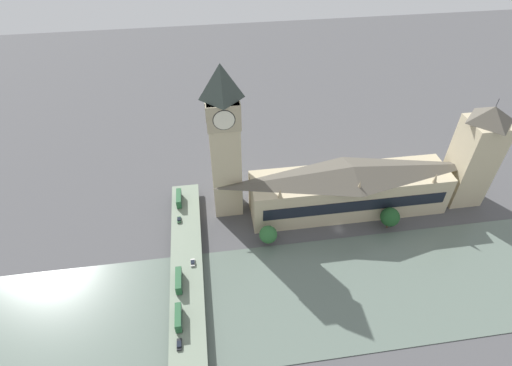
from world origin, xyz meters
TOP-DOWN VIEW (x-y plane):
  - ground_plane at (0.00, 0.00)m, footprint 600.00×600.00m
  - river_water at (-34.36, 0.00)m, footprint 56.72×360.00m
  - parliament_hall at (14.14, -8.00)m, footprint 22.75×99.04m
  - clock_tower at (24.01, 52.47)m, footprint 15.14×15.14m
  - victoria_tower at (14.20, -70.24)m, footprint 17.43×17.43m
  - road_bridge at (-34.36, 74.37)m, footprint 145.43×13.92m
  - double_decker_bus_lead at (-42.04, 77.43)m, footprint 10.73×2.51m
  - double_decker_bus_mid at (-24.88, 77.35)m, footprint 11.44×2.58m
  - double_decker_bus_rear at (25.65, 77.34)m, footprint 10.93×2.52m
  - car_northbound_tail at (-14.96, 71.55)m, footprint 3.97×1.83m
  - car_southbound_lead at (-51.91, 77.38)m, footprint 4.56×1.86m
  - car_southbound_tail at (12.20, 77.50)m, footprint 3.95×1.79m
  - tree_embankment_near at (-2.27, -24.14)m, footprint 9.32×9.32m
  - tree_embankment_mid at (-3.96, 36.14)m, footprint 8.49×8.49m

SIDE VIEW (x-z plane):
  - ground_plane at x=0.00m, z-range 0.00..0.00m
  - river_water at x=-34.36m, z-range 0.00..0.30m
  - road_bridge at x=-34.36m, z-range 1.61..6.81m
  - car_southbound_lead at x=-51.91m, z-range 5.20..6.47m
  - car_northbound_tail at x=-14.96m, z-range 5.20..6.56m
  - car_southbound_tail at x=12.20m, z-range 5.19..6.70m
  - tree_embankment_mid at x=-3.96m, z-range 1.04..11.62m
  - tree_embankment_near at x=-2.27m, z-range 1.38..13.49m
  - double_decker_bus_mid at x=-24.88m, z-range 5.45..10.12m
  - double_decker_bus_rear at x=25.65m, z-range 5.45..10.25m
  - double_decker_bus_lead at x=-42.04m, z-range 5.46..10.28m
  - parliament_hall at x=14.14m, z-range -0.08..27.33m
  - victoria_tower at x=14.20m, z-range -2.00..57.09m
  - clock_tower at x=24.01m, z-range 3.17..82.38m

